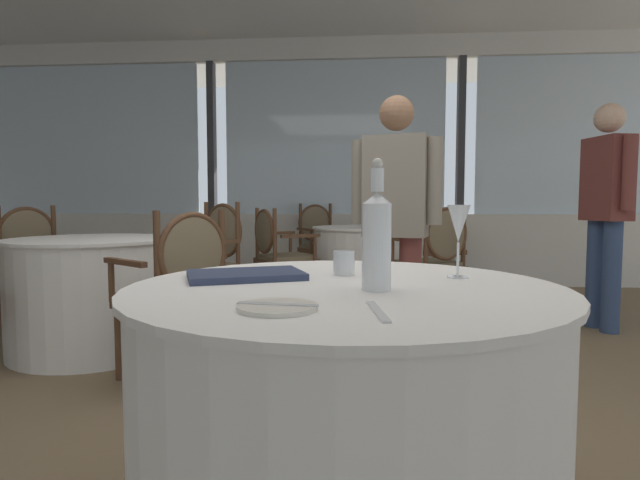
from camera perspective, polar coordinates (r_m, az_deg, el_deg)
name	(u,v)px	position (r m, az deg, el deg)	size (l,w,h in m)	color
ground_plane	(292,417)	(2.39, -3.20, -19.65)	(13.36, 13.36, 0.00)	#756047
window_wall_far	(334,188)	(6.04, 1.59, 6.04)	(9.58, 0.14, 2.93)	silver
foreground_table	(344,415)	(1.48, 2.82, -19.42)	(1.19, 1.19, 0.74)	white
side_plate	(277,307)	(1.06, -4.90, -7.68)	(0.17, 0.17, 0.01)	silver
butter_knife	(277,305)	(1.06, -4.90, -7.40)	(0.18, 0.02, 0.00)	silver
dinner_fork	(378,311)	(1.04, 6.64, -8.11)	(0.20, 0.02, 0.00)	silver
water_bottle	(377,237)	(1.29, 6.53, 0.30)	(0.08, 0.08, 0.34)	white
wine_glass	(459,226)	(1.55, 15.61, 1.59)	(0.07, 0.07, 0.22)	white
water_tumbler	(344,263)	(1.57, 2.76, -2.65)	(0.07, 0.07, 0.08)	white
menu_book	(246,275)	(1.51, -8.53, -3.98)	(0.34, 0.22, 0.02)	#2D3856
background_table_0	(94,294)	(3.64, -24.51, -5.64)	(1.08, 1.08, 0.74)	white
dining_chair_0_1	(179,283)	(2.78, -15.84, -4.74)	(0.64, 0.66, 0.94)	brown
dining_chair_0_2	(212,253)	(4.13, -12.34, -1.49)	(0.66, 0.64, 0.98)	brown
dining_chair_0_3	(34,257)	(4.50, -29.98, -1.67)	(0.64, 0.66, 0.96)	brown
background_table_1	(368,264)	(4.98, 5.49, -2.75)	(1.11, 1.11, 0.74)	white
dining_chair_1_0	(320,238)	(5.80, 0.01, 0.19)	(0.65, 0.64, 0.98)	brown
dining_chair_1_1	(278,250)	(4.48, -4.85, -1.16)	(0.64, 0.65, 0.93)	brown
dining_chair_1_2	(435,254)	(4.19, 13.11, -1.60)	(0.65, 0.64, 0.95)	brown
dining_chair_1_3	(442,241)	(5.57, 13.83, -0.16)	(0.64, 0.65, 0.94)	brown
diner_person_0	(606,202)	(4.36, 29.99, 3.82)	(0.27, 0.52, 1.72)	#334770
diner_person_1	(395,216)	(2.93, 8.66, 2.77)	(0.51, 0.29, 1.59)	brown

